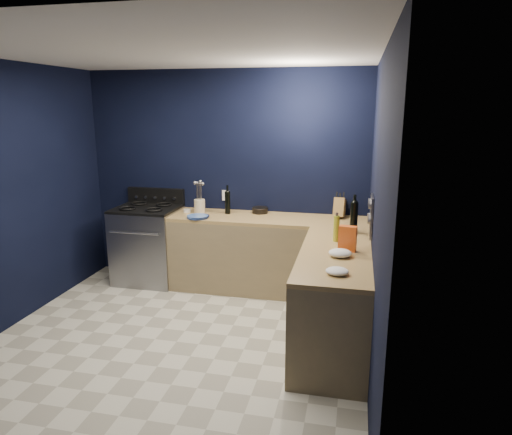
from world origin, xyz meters
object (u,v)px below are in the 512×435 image
(gas_range, at_px, (148,245))
(knife_block, at_px, (340,208))
(utensil_crock, at_px, (200,206))
(plate_stack, at_px, (198,217))
(crouton_bag, at_px, (348,239))

(gas_range, relative_size, knife_block, 4.17)
(utensil_crock, bearing_deg, plate_stack, -75.82)
(knife_block, height_order, crouton_bag, knife_block)
(knife_block, bearing_deg, plate_stack, -160.20)
(utensil_crock, bearing_deg, gas_range, -173.75)
(gas_range, xyz_separation_m, utensil_crock, (0.67, 0.07, 0.52))
(gas_range, height_order, knife_block, knife_block)
(gas_range, xyz_separation_m, knife_block, (2.34, 0.21, 0.55))
(plate_stack, relative_size, crouton_bag, 1.07)
(gas_range, distance_m, crouton_bag, 2.75)
(plate_stack, height_order, knife_block, knife_block)
(knife_block, relative_size, crouton_bag, 0.96)
(knife_block, xyz_separation_m, crouton_bag, (0.12, -1.29, 0.00))
(crouton_bag, bearing_deg, knife_block, 104.67)
(utensil_crock, relative_size, crouton_bag, 0.72)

